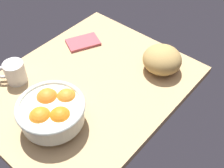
% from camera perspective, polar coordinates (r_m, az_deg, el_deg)
% --- Properties ---
extents(ground_plane, '(0.76, 0.61, 0.03)m').
position_cam_1_polar(ground_plane, '(1.08, -4.83, -0.60)').
color(ground_plane, tan).
extents(fruit_bowl, '(0.22, 0.22, 0.11)m').
position_cam_1_polar(fruit_bowl, '(0.92, -11.79, -5.23)').
color(fruit_bowl, silver).
rests_on(fruit_bowl, ground).
extents(bread_loaf, '(0.16, 0.16, 0.10)m').
position_cam_1_polar(bread_loaf, '(1.10, 9.89, 4.80)').
color(bread_loaf, tan).
rests_on(bread_loaf, ground).
extents(napkin_folded, '(0.16, 0.14, 0.01)m').
position_cam_1_polar(napkin_folded, '(1.24, -5.76, 8.25)').
color(napkin_folded, '#B54D55').
rests_on(napkin_folded, ground).
extents(mug, '(0.09, 0.10, 0.08)m').
position_cam_1_polar(mug, '(1.10, -18.82, 2.21)').
color(mug, silver).
rests_on(mug, ground).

